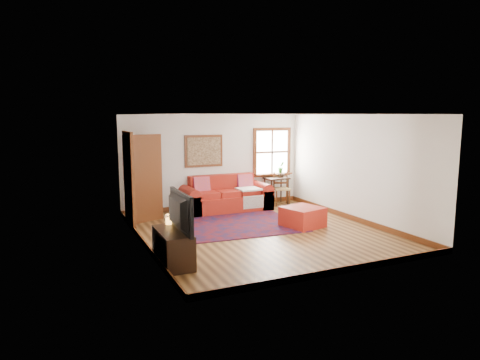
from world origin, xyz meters
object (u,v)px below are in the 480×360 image
red_leather_sofa (226,199)px  ladder_back_chair (281,187)px  red_ottoman (303,217)px  side_table (276,182)px  media_cabinet (173,248)px

red_leather_sofa → ladder_back_chair: ladder_back_chair is taller
red_ottoman → ladder_back_chair: ladder_back_chair is taller
red_ottoman → ladder_back_chair: 2.44m
red_ottoman → side_table: (0.67, 2.42, 0.41)m
side_table → media_cabinet: (-3.99, -3.62, -0.34)m
red_leather_sofa → media_cabinet: size_ratio=2.21×
red_ottoman → media_cabinet: 3.53m
red_leather_sofa → media_cabinet: bearing=-124.4°
side_table → ladder_back_chair: size_ratio=0.82×
red_leather_sofa → side_table: red_leather_sofa is taller
red_leather_sofa → side_table: size_ratio=3.08×
red_leather_sofa → red_ottoman: red_leather_sofa is taller
ladder_back_chair → media_cabinet: ladder_back_chair is taller
red_ottoman → media_cabinet: media_cabinet is taller
red_leather_sofa → side_table: bearing=4.5°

